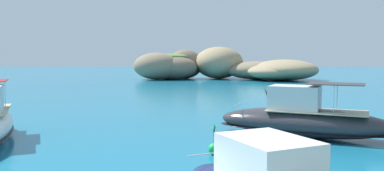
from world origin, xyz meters
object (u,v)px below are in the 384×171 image
(islet_large, at_px, (257,68))
(islet_small, at_px, (171,67))
(channel_buoy, at_px, (214,148))
(motorboat_charcoal, at_px, (302,120))

(islet_large, height_order, islet_small, islet_large)
(islet_small, relative_size, channel_buoy, 12.88)
(islet_large, bearing_deg, islet_small, 174.69)
(motorboat_charcoal, xyz_separation_m, channel_buoy, (-5.31, -4.32, -0.68))
(channel_buoy, bearing_deg, islet_large, 80.15)
(islet_large, relative_size, motorboat_charcoal, 2.73)
(islet_small, height_order, motorboat_charcoal, islet_small)
(islet_large, height_order, channel_buoy, islet_large)
(islet_small, bearing_deg, channel_buoy, -83.69)
(islet_small, distance_m, motorboat_charcoal, 64.49)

